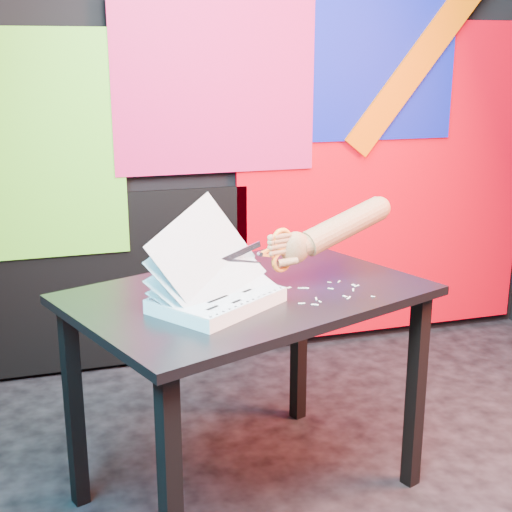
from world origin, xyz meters
name	(u,v)px	position (x,y,z in m)	size (l,w,h in m)	color
room	(426,106)	(0.00, 0.00, 1.35)	(3.01, 3.01, 2.71)	black
backdrop	(278,168)	(0.06, 1.46, 0.96)	(2.88, 0.05, 2.08)	#EF0012
work_table	(248,319)	(-0.43, 0.31, 0.65)	(1.30, 1.08, 0.75)	black
printout_stack	(216,297)	(-0.57, 0.18, 0.78)	(0.45, 0.42, 0.34)	beige
scissors	(277,251)	(-0.33, 0.31, 0.87)	(0.26, 0.09, 0.15)	silver
hand_forearm	(336,229)	(-0.10, 0.38, 0.92)	(0.49, 0.19, 0.19)	#A47657
paper_clippings	(326,292)	(-0.19, 0.21, 0.75)	(0.26, 0.21, 0.00)	beige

